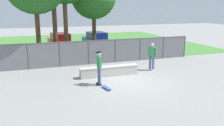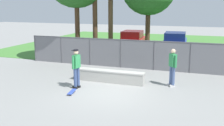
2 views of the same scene
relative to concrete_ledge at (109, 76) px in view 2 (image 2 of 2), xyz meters
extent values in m
plane|color=gray|center=(0.61, -1.58, -0.31)|extent=(80.00, 80.00, 0.00)
cube|color=#478438|center=(0.61, 13.63, -0.30)|extent=(26.55, 20.00, 0.02)
cube|color=#A8A59E|center=(0.00, 0.00, -0.03)|extent=(3.61, 0.46, 0.55)
cube|color=beige|center=(0.00, 0.00, 0.27)|extent=(3.65, 0.50, 0.06)
cube|color=black|center=(-1.12, -1.55, -0.26)|extent=(0.27, 0.15, 0.10)
cube|color=black|center=(-1.08, -1.33, -0.26)|extent=(0.27, 0.15, 0.10)
cylinder|color=#384C7A|center=(-1.09, -1.56, 0.23)|extent=(0.15, 0.15, 0.88)
cylinder|color=#384C7A|center=(-1.06, -1.34, 0.23)|extent=(0.15, 0.15, 0.88)
cube|color=#2D8C4C|center=(-1.07, -1.45, 0.97)|extent=(0.28, 0.41, 0.60)
cylinder|color=#2D8C4C|center=(-1.12, -1.69, 0.95)|extent=(0.10, 0.10, 0.58)
cylinder|color=#2D8C4C|center=(-1.03, -1.20, 0.95)|extent=(0.10, 0.10, 0.58)
sphere|color=beige|center=(-1.07, -1.45, 1.40)|extent=(0.22, 0.22, 0.22)
cylinder|color=black|center=(-1.07, -1.45, 1.50)|extent=(0.23, 0.23, 0.06)
cube|color=black|center=(-1.20, -1.43, 1.48)|extent=(0.15, 0.22, 0.02)
cube|color=#334CB2|center=(-0.93, -2.22, -0.23)|extent=(0.34, 0.82, 0.02)
cube|color=#B2B2B7|center=(-0.98, -1.96, -0.25)|extent=(0.15, 0.08, 0.02)
cube|color=#B2B2B7|center=(-0.88, -2.49, -0.25)|extent=(0.15, 0.08, 0.02)
cylinder|color=silver|center=(-0.89, -1.94, -0.28)|extent=(0.04, 0.06, 0.05)
cylinder|color=silver|center=(-1.06, -1.97, -0.28)|extent=(0.04, 0.06, 0.05)
cylinder|color=silver|center=(-0.80, -2.48, -0.28)|extent=(0.04, 0.06, 0.05)
cylinder|color=silver|center=(-0.97, -2.51, -0.28)|extent=(0.04, 0.06, 0.05)
cylinder|color=#4C4C51|center=(-6.66, 3.33, 0.58)|extent=(0.07, 0.07, 1.78)
cylinder|color=#4C4C51|center=(-4.59, 3.33, 0.58)|extent=(0.07, 0.07, 1.78)
cylinder|color=#4C4C51|center=(-2.51, 3.33, 0.58)|extent=(0.07, 0.07, 1.78)
cylinder|color=#4C4C51|center=(-0.43, 3.33, 0.58)|extent=(0.07, 0.07, 1.78)
cylinder|color=#4C4C51|center=(1.65, 3.33, 0.58)|extent=(0.07, 0.07, 1.78)
cylinder|color=#4C4C51|center=(3.73, 3.33, 0.58)|extent=(0.07, 0.07, 1.78)
cylinder|color=#4C4C51|center=(0.61, 3.33, 1.44)|extent=(14.55, 0.05, 0.05)
cube|color=slate|center=(0.61, 3.33, 0.58)|extent=(14.55, 0.01, 1.78)
cylinder|color=#47301E|center=(-3.80, 4.20, 1.75)|extent=(0.32, 0.32, 4.13)
cylinder|color=#47301E|center=(-2.60, 4.44, 2.25)|extent=(0.32, 0.32, 5.13)
cylinder|color=brown|center=(-1.72, 5.07, 2.11)|extent=(0.32, 0.32, 4.85)
cylinder|color=#47301E|center=(0.70, 5.77, 1.49)|extent=(0.32, 0.32, 3.59)
cube|color=#B21E1E|center=(-1.52, 10.14, 0.36)|extent=(2.06, 4.30, 0.70)
cube|color=#621010|center=(-1.51, 9.99, 1.03)|extent=(1.73, 2.20, 0.64)
cylinder|color=black|center=(-2.50, 11.39, 0.01)|extent=(0.26, 0.65, 0.64)
cylinder|color=black|center=(-0.71, 11.50, 0.01)|extent=(0.26, 0.65, 0.64)
cylinder|color=black|center=(-2.34, 8.79, 0.01)|extent=(0.26, 0.65, 0.64)
cylinder|color=black|center=(-0.54, 8.90, 0.01)|extent=(0.26, 0.65, 0.64)
cube|color=#233D9E|center=(2.08, 10.02, 0.36)|extent=(2.06, 4.30, 0.70)
cube|color=navy|center=(2.09, 9.87, 1.03)|extent=(1.73, 2.20, 0.64)
cylinder|color=black|center=(1.10, 11.26, 0.01)|extent=(0.26, 0.65, 0.64)
cylinder|color=black|center=(2.90, 11.37, 0.01)|extent=(0.26, 0.65, 0.64)
cylinder|color=black|center=(1.27, 8.66, 0.01)|extent=(0.26, 0.65, 0.64)
cylinder|color=black|center=(3.06, 8.77, 0.01)|extent=(0.26, 0.65, 0.64)
cube|color=beige|center=(3.14, 0.22, -0.26)|extent=(0.27, 0.24, 0.10)
cube|color=beige|center=(3.01, 0.40, -0.26)|extent=(0.27, 0.24, 0.10)
cylinder|color=#475B89|center=(3.16, 0.24, 0.23)|extent=(0.15, 0.15, 0.88)
cylinder|color=#475B89|center=(3.03, 0.41, 0.23)|extent=(0.15, 0.15, 0.88)
cube|color=#2D8C4C|center=(3.10, 0.33, 0.97)|extent=(0.40, 0.44, 0.60)
cylinder|color=#2D8C4C|center=(3.25, 0.13, 0.95)|extent=(0.10, 0.10, 0.58)
cylinder|color=#2D8C4C|center=(2.95, 0.53, 0.95)|extent=(0.10, 0.10, 0.58)
sphere|color=beige|center=(3.10, 0.33, 1.40)|extent=(0.22, 0.22, 0.22)
camera|label=1|loc=(-4.61, -13.27, 3.80)|focal=38.28mm
camera|label=2|loc=(4.57, -12.49, 3.54)|focal=43.70mm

